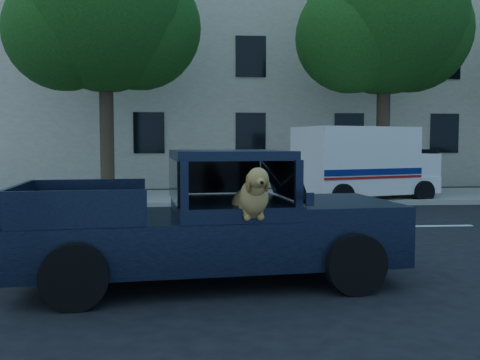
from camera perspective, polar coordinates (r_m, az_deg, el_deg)
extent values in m
plane|color=black|center=(8.00, 4.26, -9.10)|extent=(120.00, 120.00, 0.00)
cube|color=gray|center=(17.03, -0.69, -1.86)|extent=(60.00, 4.00, 0.15)
cylinder|color=#332619|center=(17.51, -14.02, 5.15)|extent=(0.44, 0.44, 4.40)
sphere|color=#0E360D|center=(18.00, -14.23, 17.33)|extent=(5.20, 5.20, 5.20)
sphere|color=#0E360D|center=(17.77, -18.30, 14.79)|extent=(3.60, 3.60, 3.60)
sphere|color=#0E360D|center=(18.06, -10.79, 15.71)|extent=(4.00, 4.00, 4.00)
cylinder|color=#332619|center=(18.39, 15.00, 5.07)|extent=(0.44, 0.44, 4.40)
sphere|color=#0E360D|center=(18.86, 15.22, 16.69)|extent=(5.20, 5.20, 5.20)
sphere|color=#0E360D|center=(18.05, 11.81, 14.74)|extent=(3.60, 3.60, 3.60)
sphere|color=#0E360D|center=(19.38, 17.75, 14.78)|extent=(4.00, 4.00, 4.00)
cube|color=beige|center=(24.71, 5.08, 10.23)|extent=(26.00, 6.00, 9.00)
cube|color=black|center=(7.03, -3.14, -6.10)|extent=(4.95, 2.32, 0.61)
cube|color=black|center=(7.39, 10.07, -2.70)|extent=(1.56, 1.97, 0.15)
cube|color=black|center=(6.95, -1.30, 2.72)|extent=(1.60, 1.90, 0.11)
cube|color=black|center=(7.13, 4.63, 0.15)|extent=(0.39, 1.60, 0.52)
cube|color=black|center=(6.66, 0.87, -5.13)|extent=(0.56, 0.56, 0.35)
cube|color=black|center=(6.04, 7.44, -2.05)|extent=(0.10, 0.06, 0.15)
cube|color=silver|center=(16.56, 13.25, -0.50)|extent=(4.53, 3.11, 0.49)
cube|color=silver|center=(16.28, 12.19, 2.92)|extent=(3.79, 2.86, 1.48)
cube|color=silver|center=(17.56, 17.54, 1.61)|extent=(1.43, 2.02, 0.69)
cube|color=#0B1656|center=(15.54, 14.20, 0.84)|extent=(3.19, 1.10, 0.18)
cube|color=#9E0F0F|center=(15.55, 14.19, 0.26)|extent=(3.19, 1.10, 0.07)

